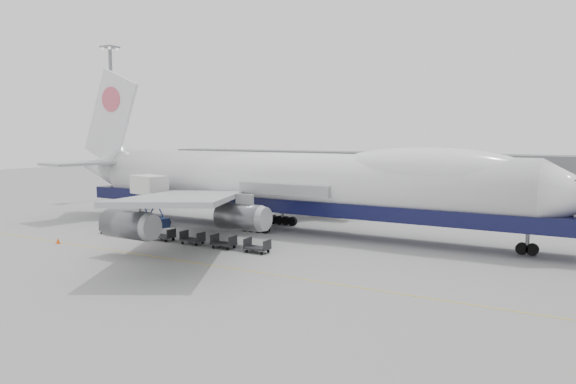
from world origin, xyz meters
The scene contains 13 objects.
ground centered at (0.00, 0.00, 0.00)m, with size 260.00×260.00×0.00m, color gray.
apron_line centered at (0.00, -6.00, 0.01)m, with size 60.00×0.15×0.01m, color gold.
hangar centered at (-10.00, 70.00, 3.50)m, with size 110.00×8.00×7.00m, color slate.
floodlight_mast centered at (-42.00, 24.00, 14.27)m, with size 2.40×2.40×25.43m.
airliner centered at (0.64, 12.00, 5.62)m, with size 67.00×55.30×19.98m.
catering_truck centered at (-16.19, 6.08, 3.44)m, with size 5.42×4.31×6.09m.
traffic_cone centered at (-16.57, -6.51, 0.29)m, with size 0.42×0.42×0.62m.
dolly_0 centered at (-16.31, 0.11, 0.53)m, with size 2.30×1.35×1.30m.
dolly_1 centered at (-12.41, 0.11, 0.53)m, with size 2.30×1.35×1.30m.
dolly_2 centered at (-8.50, 0.11, 0.53)m, with size 2.30×1.35×1.30m.
dolly_3 centered at (-4.59, 0.11, 0.53)m, with size 2.30×1.35×1.30m.
dolly_4 centered at (-0.69, 0.11, 0.53)m, with size 2.30×1.35×1.30m.
dolly_5 centered at (3.22, 0.11, 0.53)m, with size 2.30×1.35×1.30m.
Camera 1 is at (31.89, -42.66, 11.16)m, focal length 35.00 mm.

